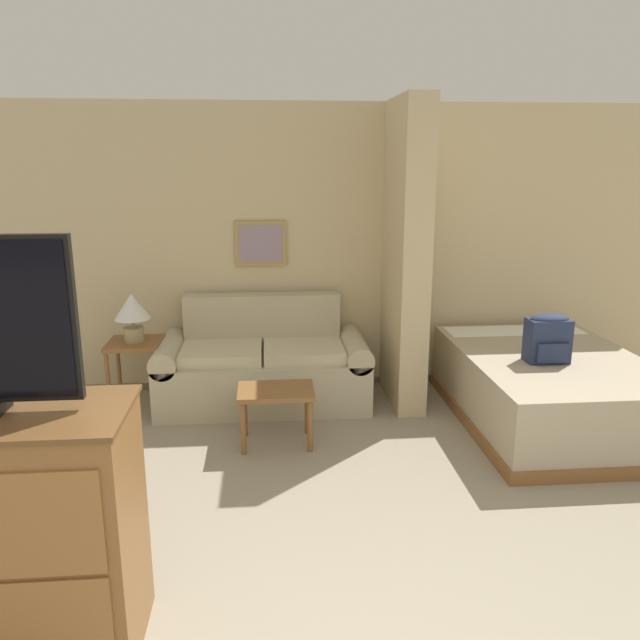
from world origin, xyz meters
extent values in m
cube|color=#CCB78E|center=(0.00, 4.15, 1.30)|extent=(7.02, 0.12, 2.60)
cube|color=#70644E|center=(0.00, 4.07, 0.03)|extent=(7.02, 0.02, 0.06)
cube|color=tan|center=(-0.50, 4.07, 1.37)|extent=(0.46, 0.02, 0.40)
cube|color=gray|center=(-0.50, 4.05, 1.37)|extent=(0.39, 0.01, 0.33)
cube|color=#CCB78E|center=(0.74, 3.64, 1.30)|extent=(0.24, 0.89, 2.60)
cube|color=#B7AD8E|center=(-0.50, 3.63, 0.22)|extent=(1.41, 0.84, 0.44)
cube|color=#B7AD8E|center=(-0.50, 3.95, 0.68)|extent=(1.41, 0.20, 0.48)
cube|color=#B7AD8E|center=(-1.30, 3.63, 0.22)|extent=(0.20, 0.84, 0.44)
cylinder|color=#B7AD8E|center=(-1.30, 3.63, 0.49)|extent=(0.23, 0.84, 0.23)
cube|color=#B7AD8E|center=(0.31, 3.63, 0.22)|extent=(0.20, 0.84, 0.44)
cylinder|color=#B7AD8E|center=(0.31, 3.63, 0.49)|extent=(0.23, 0.84, 0.23)
cube|color=beige|center=(-0.85, 3.58, 0.49)|extent=(0.68, 0.60, 0.10)
cube|color=beige|center=(-0.15, 3.58, 0.49)|extent=(0.68, 0.60, 0.10)
cube|color=brown|center=(-0.40, 2.80, 0.42)|extent=(0.57, 0.41, 0.04)
cylinder|color=brown|center=(-0.65, 2.64, 0.20)|extent=(0.04, 0.04, 0.40)
cylinder|color=brown|center=(-0.16, 2.64, 0.20)|extent=(0.04, 0.04, 0.40)
cylinder|color=brown|center=(-0.65, 2.97, 0.20)|extent=(0.04, 0.04, 0.40)
cylinder|color=brown|center=(-0.16, 2.97, 0.20)|extent=(0.04, 0.04, 0.40)
cube|color=brown|center=(-1.59, 3.65, 0.58)|extent=(0.45, 0.45, 0.04)
cylinder|color=brown|center=(-1.79, 3.45, 0.28)|extent=(0.04, 0.04, 0.56)
cylinder|color=brown|center=(-1.39, 3.45, 0.28)|extent=(0.04, 0.04, 0.56)
cylinder|color=brown|center=(-1.79, 3.85, 0.28)|extent=(0.04, 0.04, 0.56)
cylinder|color=brown|center=(-1.39, 3.85, 0.28)|extent=(0.04, 0.04, 0.56)
cylinder|color=tan|center=(-1.59, 3.65, 0.66)|extent=(0.17, 0.17, 0.12)
cylinder|color=tan|center=(-1.59, 3.65, 0.76)|extent=(0.02, 0.02, 0.07)
cone|color=silver|center=(-1.59, 3.65, 0.90)|extent=(0.30, 0.30, 0.22)
cube|color=brown|center=(1.82, 3.01, 0.05)|extent=(1.41, 2.03, 0.10)
cube|color=tan|center=(1.82, 3.01, 0.34)|extent=(1.37, 1.99, 0.47)
cube|color=white|center=(1.82, 3.79, 0.52)|extent=(1.25, 0.36, 0.10)
cube|color=#232D4C|center=(1.70, 2.87, 0.74)|extent=(0.32, 0.18, 0.34)
cube|color=#232D4C|center=(1.70, 2.76, 0.67)|extent=(0.24, 0.03, 0.15)
ellipsoid|color=#232D4C|center=(1.70, 2.87, 0.91)|extent=(0.31, 0.18, 0.08)
camera|label=1|loc=(-0.46, -1.59, 2.07)|focal=35.00mm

